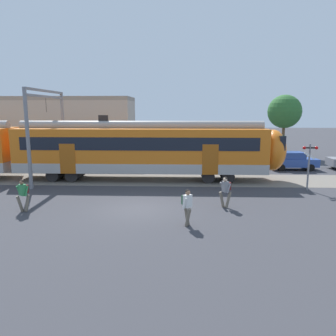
{
  "coord_description": "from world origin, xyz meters",
  "views": [
    {
      "loc": [
        2.19,
        -16.38,
        5.11
      ],
      "look_at": [
        1.41,
        3.31,
        1.6
      ],
      "focal_mm": 35.0,
      "sensor_mm": 36.0,
      "label": 1
    }
  ],
  "objects_px": {
    "pedestrian_grey": "(226,189)",
    "crossing_signal": "(309,159)",
    "commuter_train": "(27,149)",
    "pedestrian_green": "(23,193)",
    "parked_car_blue": "(293,161)",
    "pedestrian_white": "(187,204)"
  },
  "relations": [
    {
      "from": "pedestrian_green",
      "to": "pedestrian_grey",
      "type": "relative_size",
      "value": 1.0
    },
    {
      "from": "commuter_train",
      "to": "parked_car_blue",
      "type": "height_order",
      "value": "commuter_train"
    },
    {
      "from": "commuter_train",
      "to": "pedestrian_white",
      "type": "distance_m",
      "value": 15.3
    },
    {
      "from": "pedestrian_grey",
      "to": "parked_car_blue",
      "type": "xyz_separation_m",
      "value": [
        7.28,
        11.47,
        -0.21
      ]
    },
    {
      "from": "pedestrian_green",
      "to": "parked_car_blue",
      "type": "distance_m",
      "value": 21.64
    },
    {
      "from": "pedestrian_green",
      "to": "pedestrian_white",
      "type": "bearing_deg",
      "value": -11.69
    },
    {
      "from": "pedestrian_grey",
      "to": "parked_car_blue",
      "type": "relative_size",
      "value": 0.41
    },
    {
      "from": "pedestrian_green",
      "to": "pedestrian_grey",
      "type": "bearing_deg",
      "value": 6.18
    },
    {
      "from": "pedestrian_green",
      "to": "pedestrian_white",
      "type": "distance_m",
      "value": 8.41
    },
    {
      "from": "commuter_train",
      "to": "pedestrian_green",
      "type": "xyz_separation_m",
      "value": [
        3.51,
        -8.01,
        -1.26
      ]
    },
    {
      "from": "pedestrian_grey",
      "to": "parked_car_blue",
      "type": "height_order",
      "value": "pedestrian_grey"
    },
    {
      "from": "pedestrian_green",
      "to": "pedestrian_white",
      "type": "relative_size",
      "value": 1.0
    },
    {
      "from": "commuter_train",
      "to": "pedestrian_green",
      "type": "distance_m",
      "value": 8.84
    },
    {
      "from": "pedestrian_grey",
      "to": "commuter_train",
      "type": "bearing_deg",
      "value": 153.49
    },
    {
      "from": "pedestrian_grey",
      "to": "crossing_signal",
      "type": "xyz_separation_m",
      "value": [
        5.77,
        4.02,
        1.02
      ]
    },
    {
      "from": "pedestrian_grey",
      "to": "parked_car_blue",
      "type": "bearing_deg",
      "value": 57.59
    },
    {
      "from": "pedestrian_green",
      "to": "parked_car_blue",
      "type": "relative_size",
      "value": 0.41
    },
    {
      "from": "pedestrian_white",
      "to": "parked_car_blue",
      "type": "bearing_deg",
      "value": 56.79
    },
    {
      "from": "commuter_train",
      "to": "pedestrian_green",
      "type": "bearing_deg",
      "value": -66.34
    },
    {
      "from": "crossing_signal",
      "to": "pedestrian_green",
      "type": "bearing_deg",
      "value": -162.29
    },
    {
      "from": "commuter_train",
      "to": "pedestrian_white",
      "type": "relative_size",
      "value": 22.83
    },
    {
      "from": "parked_car_blue",
      "to": "crossing_signal",
      "type": "xyz_separation_m",
      "value": [
        -1.51,
        -7.45,
        1.23
      ]
    }
  ]
}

